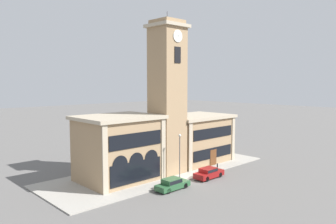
{
  "coord_description": "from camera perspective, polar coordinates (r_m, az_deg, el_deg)",
  "views": [
    {
      "loc": [
        -32.04,
        -29.35,
        13.14
      ],
      "look_at": [
        -1.78,
        2.63,
        9.18
      ],
      "focal_mm": 35.0,
      "sensor_mm": 36.0,
      "label": 1
    }
  ],
  "objects": [
    {
      "name": "ground_plane",
      "position": [
        45.4,
        4.0,
        -11.7
      ],
      "size": [
        300.0,
        300.0,
        0.0
      ],
      "primitive_type": "plane",
      "color": "#605E5B"
    },
    {
      "name": "sidewalk_kerb",
      "position": [
        49.62,
        -1.37,
        -10.12
      ],
      "size": [
        35.26,
        12.42,
        0.15
      ],
      "color": "#A39E93",
      "rests_on": "ground_plane"
    },
    {
      "name": "clock_tower",
      "position": [
        46.78,
        -0.13,
        2.49
      ],
      "size": [
        4.78,
        4.78,
        23.05
      ],
      "color": "#9E7F5B",
      "rests_on": "ground_plane"
    },
    {
      "name": "town_hall_left_wing",
      "position": [
        44.44,
        -8.64,
        -6.23
      ],
      "size": [
        10.54,
        8.49,
        8.79
      ],
      "color": "#9E7F5B",
      "rests_on": "ground_plane"
    },
    {
      "name": "town_hall_right_wing",
      "position": [
        54.52,
        4.68,
        -4.6
      ],
      "size": [
        11.99,
        8.49,
        7.8
      ],
      "color": "#9E7F5B",
      "rests_on": "ground_plane"
    },
    {
      "name": "parked_car_near",
      "position": [
        41.2,
        0.75,
        -12.38
      ],
      "size": [
        4.67,
        1.81,
        1.42
      ],
      "rotation": [
        0.0,
        0.0,
        0.01
      ],
      "color": "#285633",
      "rests_on": "ground_plane"
    },
    {
      "name": "parked_car_mid",
      "position": [
        46.13,
        7.1,
        -10.45
      ],
      "size": [
        4.65,
        1.9,
        1.47
      ],
      "rotation": [
        0.0,
        0.0,
        0.01
      ],
      "color": "maroon",
      "rests_on": "ground_plane"
    },
    {
      "name": "street_lamp",
      "position": [
        43.81,
        2.06,
        -6.67
      ],
      "size": [
        0.36,
        0.36,
        6.2
      ],
      "color": "#4C4C51",
      "rests_on": "sidewalk_kerb"
    },
    {
      "name": "bollard",
      "position": [
        49.81,
        8.58,
        -9.42
      ],
      "size": [
        0.18,
        0.18,
        1.06
      ],
      "color": "black",
      "rests_on": "sidewalk_kerb"
    }
  ]
}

